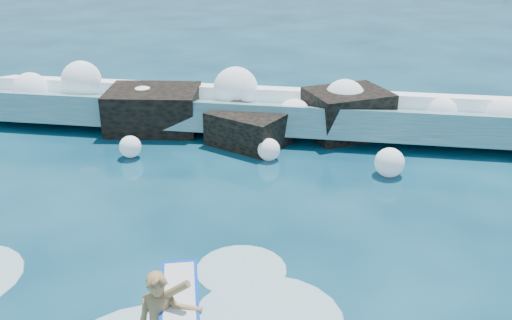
# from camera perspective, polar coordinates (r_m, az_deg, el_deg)

# --- Properties ---
(ground) EXTENTS (200.00, 200.00, 0.00)m
(ground) POSITION_cam_1_polar(r_m,az_deg,el_deg) (11.13, -9.39, -9.27)
(ground) COLOR #07283C
(ground) RESTS_ON ground
(breaking_wave) EXTENTS (16.78, 2.67, 1.45)m
(breaking_wave) POSITION_cam_1_polar(r_m,az_deg,el_deg) (17.09, -0.16, 4.83)
(breaking_wave) COLOR teal
(breaking_wave) RESTS_ON ground
(rock_cluster) EXTENTS (8.52, 3.63, 1.54)m
(rock_cluster) POSITION_cam_1_polar(r_m,az_deg,el_deg) (16.65, -1.60, 4.26)
(rock_cluster) COLOR black
(rock_cluster) RESTS_ON ground
(wave_spray) EXTENTS (15.18, 4.22, 1.85)m
(wave_spray) POSITION_cam_1_polar(r_m,az_deg,el_deg) (16.89, -2.23, 5.95)
(wave_spray) COLOR white
(wave_spray) RESTS_ON ground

